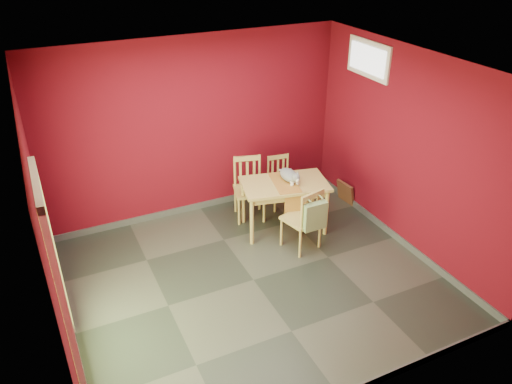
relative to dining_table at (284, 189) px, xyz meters
name	(u,v)px	position (x,y,z in m)	size (l,w,h in m)	color
ground	(253,280)	(-0.92, -0.92, -0.66)	(4.50, 4.50, 0.00)	#2D342D
room_shell	(253,277)	(-0.92, -0.92, -0.61)	(4.50, 4.50, 4.50)	#5D0916
doorway	(56,275)	(-3.15, -1.32, 0.46)	(0.06, 1.01, 2.13)	#B7D838
window	(368,59)	(1.30, 0.08, 1.69)	(0.05, 0.90, 0.50)	white
outlet_plate	(289,172)	(0.68, 1.07, -0.36)	(0.08, 0.01, 0.12)	silver
dining_table	(284,189)	(0.00, 0.00, 0.00)	(1.34, 0.95, 0.76)	tan
table_runner	(288,189)	(0.00, -0.11, 0.04)	(0.45, 0.73, 0.34)	#A26C29
chair_far_left	(249,188)	(-0.31, 0.54, -0.18)	(0.54, 0.54, 0.95)	tan
chair_far_right	(280,181)	(0.28, 0.65, -0.25)	(0.42, 0.42, 0.81)	tan
chair_near	(304,218)	(0.00, -0.56, -0.18)	(0.53, 0.53, 0.94)	tan
tote_bag	(315,216)	(0.03, -0.78, -0.04)	(0.33, 0.19, 0.46)	#74935E
cat	(289,173)	(0.09, 0.05, 0.21)	(0.23, 0.44, 0.22)	slate
picture_frame	(345,192)	(1.27, 0.25, -0.49)	(0.15, 0.36, 0.36)	brown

